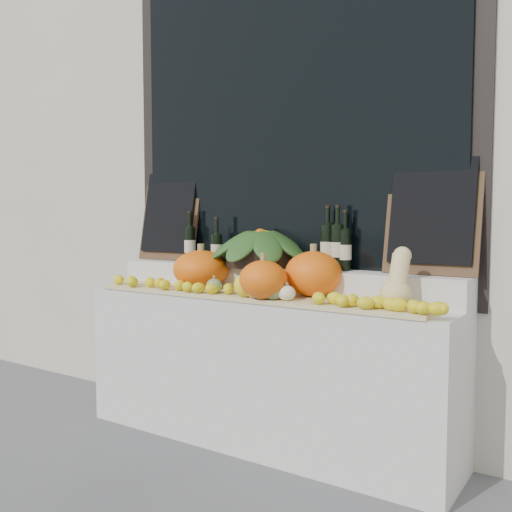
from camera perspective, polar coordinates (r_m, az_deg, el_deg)
storefront_facade at (r=4.05m, az=6.49°, el=16.78°), size 7.00×0.94×4.50m
display_sill at (r=3.45m, az=0.70°, el=-11.26°), size 2.30×0.55×0.88m
rear_tier at (r=3.48m, az=2.05°, el=-2.41°), size 2.30×0.25×0.16m
straw_bedding at (r=3.26m, az=-0.49°, el=-4.05°), size 2.10×0.32×0.02m
pumpkin_left at (r=3.54m, az=-5.52°, el=-1.31°), size 0.37×0.37×0.23m
pumpkin_right at (r=3.17m, az=5.75°, el=-1.78°), size 0.36×0.36×0.25m
pumpkin_center at (r=3.05m, az=0.72°, el=-2.38°), size 0.32×0.32×0.21m
butternut_squash at (r=2.87m, az=13.95°, el=-2.58°), size 0.15×0.21×0.29m
decorative_gourds at (r=3.11m, az=-0.38°, el=-3.27°), size 0.59×0.14×0.15m
lemon_heap at (r=3.16m, az=-1.60°, el=-3.49°), size 2.20×0.16×0.06m
produce_bowl at (r=3.51m, az=0.45°, el=0.86°), size 0.68×0.68×0.24m
wine_bottle_far_left at (r=3.88m, az=-6.62°, el=1.20°), size 0.08×0.08×0.34m
wine_bottle_near_left at (r=3.70m, az=-3.95°, el=0.76°), size 0.08×0.08×0.30m
wine_bottle_tall at (r=3.33m, az=7.17°, el=0.94°), size 0.08×0.08×0.37m
wine_bottle_near_right at (r=3.27m, az=8.13°, el=0.91°), size 0.08×0.08×0.37m
wine_bottle_far_right at (r=3.27m, az=8.87°, el=0.65°), size 0.08×0.08×0.34m
chalkboard_left at (r=4.06m, az=-8.63°, el=4.13°), size 0.50×0.14×0.61m
chalkboard_right at (r=3.14m, az=17.20°, el=4.03°), size 0.50×0.14×0.61m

